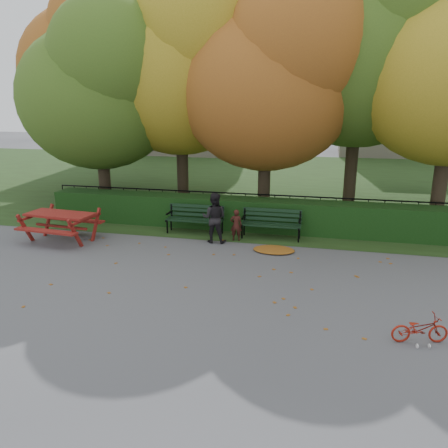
% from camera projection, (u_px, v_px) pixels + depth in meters
% --- Properties ---
extents(ground, '(90.00, 90.00, 0.00)m').
position_uv_depth(ground, '(203.00, 281.00, 10.12)').
color(ground, slate).
rests_on(ground, ground).
extents(grass_strip, '(90.00, 90.00, 0.00)m').
position_uv_depth(grass_strip, '(275.00, 180.00, 23.24)').
color(grass_strip, '#203314').
rests_on(grass_strip, ground).
extents(building_left, '(10.00, 7.00, 15.00)m').
position_uv_depth(building_left, '(182.00, 56.00, 34.46)').
color(building_left, '#BBAE96').
rests_on(building_left, ground).
extents(building_right, '(9.00, 6.00, 12.00)m').
position_uv_depth(building_right, '(405.00, 75.00, 32.99)').
color(building_right, '#BBAE96').
rests_on(building_right, ground).
extents(hedge, '(13.00, 0.90, 1.00)m').
position_uv_depth(hedge, '(241.00, 214.00, 14.20)').
color(hedge, black).
rests_on(hedge, ground).
extents(iron_fence, '(14.00, 0.04, 1.02)m').
position_uv_depth(iron_fence, '(245.00, 207.00, 14.94)').
color(iron_fence, black).
rests_on(iron_fence, ground).
extents(tree_a, '(5.88, 5.60, 7.48)m').
position_uv_depth(tree_a, '(103.00, 87.00, 15.27)').
color(tree_a, black).
rests_on(tree_a, ground).
extents(tree_b, '(6.72, 6.40, 8.79)m').
position_uv_depth(tree_b, '(187.00, 61.00, 15.53)').
color(tree_b, black).
rests_on(tree_b, ground).
extents(tree_c, '(6.30, 6.00, 8.00)m').
position_uv_depth(tree_c, '(276.00, 76.00, 14.23)').
color(tree_c, black).
rests_on(tree_c, ground).
extents(tree_d, '(7.14, 6.80, 9.58)m').
position_uv_depth(tree_d, '(373.00, 40.00, 14.43)').
color(tree_d, black).
rests_on(tree_d, ground).
extents(tree_f, '(6.93, 6.60, 9.19)m').
position_uv_depth(tree_f, '(101.00, 62.00, 18.82)').
color(tree_f, black).
rests_on(tree_f, ground).
extents(bench_left, '(1.80, 0.57, 0.88)m').
position_uv_depth(bench_left, '(195.00, 217.00, 13.74)').
color(bench_left, black).
rests_on(bench_left, ground).
extents(bench_right, '(1.80, 0.57, 0.88)m').
position_uv_depth(bench_right, '(271.00, 221.00, 13.21)').
color(bench_right, black).
rests_on(bench_right, ground).
extents(picnic_table, '(2.12, 1.77, 0.97)m').
position_uv_depth(picnic_table, '(60.00, 219.00, 12.89)').
color(picnic_table, maroon).
rests_on(picnic_table, ground).
extents(leaf_pile, '(1.17, 0.82, 0.08)m').
position_uv_depth(leaf_pile, '(274.00, 250.00, 12.15)').
color(leaf_pile, brown).
rests_on(leaf_pile, ground).
extents(leaf_scatter, '(9.00, 5.70, 0.01)m').
position_uv_depth(leaf_scatter, '(207.00, 276.00, 10.40)').
color(leaf_scatter, brown).
rests_on(leaf_scatter, ground).
extents(child, '(0.39, 0.29, 0.96)m').
position_uv_depth(child, '(236.00, 225.00, 12.97)').
color(child, '#391712').
rests_on(child, ground).
extents(adult, '(0.75, 0.60, 1.49)m').
position_uv_depth(adult, '(214.00, 218.00, 12.74)').
color(adult, black).
rests_on(adult, ground).
extents(bicycle, '(1.02, 0.54, 0.51)m').
position_uv_depth(bicycle, '(420.00, 329.00, 7.48)').
color(bicycle, '#9B1C0E').
rests_on(bicycle, ground).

